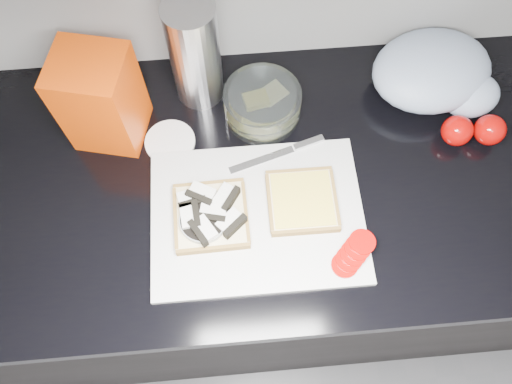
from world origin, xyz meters
TOP-DOWN VIEW (x-y plane):
  - base_cabinet at (0.00, 1.20)m, footprint 3.50×0.60m
  - countertop at (0.00, 1.20)m, footprint 3.50×0.64m
  - cutting_board at (-0.10, 1.11)m, footprint 0.40×0.30m
  - bread_left at (-0.19, 1.11)m, footprint 0.14×0.14m
  - bread_right at (-0.01, 1.12)m, footprint 0.13×0.13m
  - tomato_slices at (0.07, 1.01)m, footprint 0.10×0.10m
  - knife at (-0.02, 1.24)m, footprint 0.20×0.07m
  - seed_tub at (-0.20, 1.09)m, footprint 0.09×0.09m
  - tub_lid at (-0.26, 1.28)m, footprint 0.13×0.13m
  - glass_bowl at (-0.07, 1.34)m, footprint 0.16×0.16m
  - bread_bag at (-0.38, 1.33)m, footprint 0.16×0.15m
  - steel_canister at (-0.19, 1.41)m, footprint 0.10×0.10m
  - grocery_bag at (0.30, 1.37)m, footprint 0.29×0.25m
  - whole_tomatoes at (0.35, 1.24)m, footprint 0.13×0.07m

SIDE VIEW (x-z plane):
  - base_cabinet at x=0.00m, z-range 0.00..0.86m
  - countertop at x=0.00m, z-range 0.86..0.90m
  - tub_lid at x=-0.26m, z-range 0.90..0.91m
  - cutting_board at x=-0.10m, z-range 0.90..0.91m
  - knife at x=-0.02m, z-range 0.91..0.92m
  - bread_right at x=-0.01m, z-range 0.91..0.93m
  - tomato_slices at x=0.07m, z-range 0.91..0.93m
  - seed_tub at x=-0.20m, z-range 0.90..0.95m
  - bread_left at x=-0.19m, z-range 0.90..0.95m
  - whole_tomatoes at x=0.35m, z-range 0.90..0.96m
  - glass_bowl at x=-0.07m, z-range 0.90..0.97m
  - grocery_bag at x=0.30m, z-range 0.90..1.01m
  - bread_bag at x=-0.38m, z-range 0.90..1.11m
  - steel_canister at x=-0.19m, z-range 0.90..1.14m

